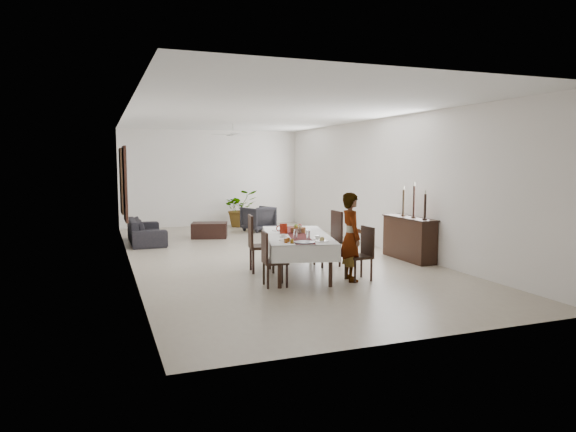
{
  "coord_description": "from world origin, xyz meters",
  "views": [
    {
      "loc": [
        -3.57,
        -11.07,
        2.13
      ],
      "look_at": [
        0.0,
        -1.4,
        1.05
      ],
      "focal_mm": 32.0,
      "sensor_mm": 36.0,
      "label": 1
    }
  ],
  "objects_px": {
    "sideboard_body": "(409,239)",
    "sofa": "(146,231)",
    "woman": "(351,237)",
    "dining_table_top": "(297,236)",
    "red_pitcher": "(283,228)"
  },
  "relations": [
    {
      "from": "sideboard_body",
      "to": "sofa",
      "type": "relative_size",
      "value": 0.69
    },
    {
      "from": "woman",
      "to": "sideboard_body",
      "type": "distance_m",
      "value": 2.54
    },
    {
      "from": "woman",
      "to": "sideboard_body",
      "type": "bearing_deg",
      "value": -48.89
    },
    {
      "from": "dining_table_top",
      "to": "red_pitcher",
      "type": "relative_size",
      "value": 12.0
    },
    {
      "from": "woman",
      "to": "sideboard_body",
      "type": "height_order",
      "value": "woman"
    },
    {
      "from": "dining_table_top",
      "to": "sideboard_body",
      "type": "distance_m",
      "value": 2.87
    },
    {
      "from": "red_pitcher",
      "to": "woman",
      "type": "bearing_deg",
      "value": -50.52
    },
    {
      "from": "red_pitcher",
      "to": "sofa",
      "type": "relative_size",
      "value": 0.09
    },
    {
      "from": "woman",
      "to": "sofa",
      "type": "distance_m",
      "value": 6.59
    },
    {
      "from": "red_pitcher",
      "to": "sideboard_body",
      "type": "xyz_separation_m",
      "value": [
        3.02,
        0.26,
        -0.4
      ]
    },
    {
      "from": "woman",
      "to": "sofa",
      "type": "bearing_deg",
      "value": 36.6
    },
    {
      "from": "dining_table_top",
      "to": "sofa",
      "type": "xyz_separation_m",
      "value": [
        -2.39,
        4.92,
        -0.4
      ]
    },
    {
      "from": "dining_table_top",
      "to": "sofa",
      "type": "bearing_deg",
      "value": 130.21
    },
    {
      "from": "red_pitcher",
      "to": "sofa",
      "type": "distance_m",
      "value": 5.22
    },
    {
      "from": "sideboard_body",
      "to": "red_pitcher",
      "type": "bearing_deg",
      "value": -175.17
    }
  ]
}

